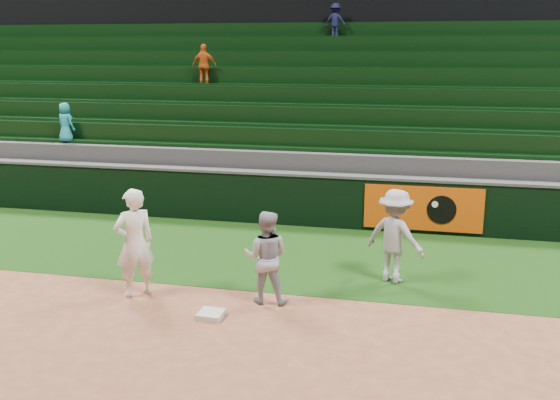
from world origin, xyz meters
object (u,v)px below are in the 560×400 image
object	(u,v)px
first_base	(211,314)
base_coach	(395,236)
baserunner	(266,257)
first_baseman	(134,243)

from	to	relation	value
first_base	base_coach	world-z (taller)	base_coach
first_base	baserunner	bearing A→B (deg)	48.49
first_base	first_baseman	size ratio (longest dim) A/B	0.20
first_baseman	baserunner	bearing A→B (deg)	141.53
baserunner	base_coach	bearing A→B (deg)	-148.02
first_base	base_coach	bearing A→B (deg)	38.83
first_baseman	base_coach	size ratio (longest dim) A/B	1.10
first_base	first_baseman	xyz separation A→B (m)	(-1.51, 0.58, 0.88)
baserunner	base_coach	size ratio (longest dim) A/B	0.92
baserunner	first_base	bearing A→B (deg)	45.78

